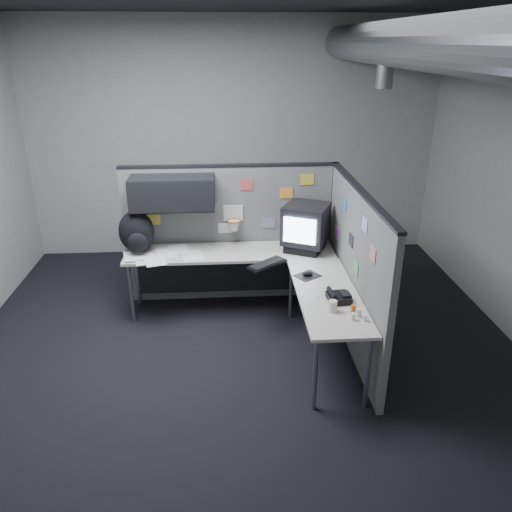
{
  "coord_description": "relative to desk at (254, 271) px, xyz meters",
  "views": [
    {
      "loc": [
        -0.15,
        -4.11,
        2.87
      ],
      "look_at": [
        0.15,
        0.35,
        0.94
      ],
      "focal_mm": 35.0,
      "sensor_mm": 36.0,
      "label": 1
    }
  ],
  "objects": [
    {
      "name": "bottles",
      "position": [
        0.79,
        -1.22,
        0.15
      ],
      "size": [
        0.13,
        0.16,
        0.08
      ],
      "rotation": [
        0.0,
        0.0,
        0.03
      ],
      "color": "silver",
      "rests_on": "desk"
    },
    {
      "name": "desk",
      "position": [
        0.0,
        0.0,
        0.0
      ],
      "size": [
        2.31,
        2.11,
        0.73
      ],
      "color": "beige",
      "rests_on": "ground"
    },
    {
      "name": "papers",
      "position": [
        -0.98,
        0.18,
        0.13
      ],
      "size": [
        0.9,
        0.64,
        0.02
      ],
      "rotation": [
        0.0,
        0.0,
        0.25
      ],
      "color": "white",
      "rests_on": "desk"
    },
    {
      "name": "monitor",
      "position": [
        0.59,
        0.29,
        0.38
      ],
      "size": [
        0.6,
        0.6,
        0.51
      ],
      "rotation": [
        0.0,
        0.0,
        0.34
      ],
      "color": "black",
      "rests_on": "desk"
    },
    {
      "name": "partition_back",
      "position": [
        -0.4,
        0.53,
        0.38
      ],
      "size": [
        2.44,
        0.42,
        1.63
      ],
      "color": "slate",
      "rests_on": "ground"
    },
    {
      "name": "room",
      "position": [
        0.41,
        -0.7,
        1.48
      ],
      "size": [
        5.62,
        5.62,
        3.22
      ],
      "color": "black",
      "rests_on": "ground"
    },
    {
      "name": "phone",
      "position": [
        0.7,
        -0.93,
        0.15
      ],
      "size": [
        0.21,
        0.23,
        0.1
      ],
      "rotation": [
        0.0,
        0.0,
        -0.08
      ],
      "color": "black",
      "rests_on": "desk"
    },
    {
      "name": "keyboard",
      "position": [
        0.13,
        -0.13,
        0.14
      ],
      "size": [
        0.44,
        0.4,
        0.04
      ],
      "rotation": [
        0.0,
        0.0,
        -0.08
      ],
      "color": "black",
      "rests_on": "desk"
    },
    {
      "name": "partition_right",
      "position": [
        0.95,
        -0.49,
        0.21
      ],
      "size": [
        0.07,
        2.23,
        1.63
      ],
      "color": "slate",
      "rests_on": "ground"
    },
    {
      "name": "cup",
      "position": [
        0.61,
        -1.12,
        0.17
      ],
      "size": [
        0.08,
        0.08,
        0.1
      ],
      "primitive_type": "cylinder",
      "rotation": [
        0.0,
        0.0,
        0.14
      ],
      "color": "beige",
      "rests_on": "desk"
    },
    {
      "name": "mouse",
      "position": [
        0.51,
        -0.41,
        0.13
      ],
      "size": [
        0.29,
        0.28,
        0.05
      ],
      "rotation": [
        0.0,
        0.0,
        -0.21
      ],
      "color": "black",
      "rests_on": "desk"
    },
    {
      "name": "backpack",
      "position": [
        -1.25,
        0.32,
        0.35
      ],
      "size": [
        0.42,
        0.4,
        0.47
      ],
      "rotation": [
        0.0,
        0.0,
        -0.16
      ],
      "color": "black",
      "rests_on": "desk"
    }
  ]
}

